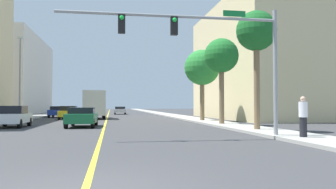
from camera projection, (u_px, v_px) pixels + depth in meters
ground at (108, 116)px, 47.64m from camera, size 192.00×192.00×0.00m
sidewalk_left at (38, 116)px, 46.13m from camera, size 2.70×168.00×0.15m
sidewalk_right at (172, 115)px, 49.15m from camera, size 2.70×168.00×0.15m
lane_marking_center at (108, 116)px, 47.64m from camera, size 0.16×144.00×0.01m
building_left_far at (11, 76)px, 63.58m from camera, size 10.48×26.17×14.07m
building_right_near at (273, 63)px, 41.42m from camera, size 14.47×22.17×13.33m
traffic_signal_mast at (210, 41)px, 15.93m from camera, size 10.32×0.36×5.99m
street_lamp at (20, 74)px, 33.47m from camera, size 0.56×0.28×8.13m
palm_near at (256, 33)px, 20.42m from camera, size 2.40×2.40×7.05m
palm_mid at (221, 57)px, 26.44m from camera, size 2.65×2.65×6.57m
palm_far at (202, 68)px, 32.51m from camera, size 3.37×3.37×6.68m
car_green at (82, 117)px, 24.50m from camera, size 2.08×4.47×1.39m
car_white at (12, 116)px, 24.17m from camera, size 1.97×3.90×1.52m
car_blue at (58, 111)px, 43.94m from camera, size 2.04×3.93×1.42m
car_silver at (120, 110)px, 58.53m from camera, size 2.00×4.30×1.30m
car_yellow at (69, 112)px, 37.59m from camera, size 1.88×4.15×1.47m
delivery_truck at (94, 104)px, 39.15m from camera, size 2.68×7.44×3.13m
pedestrian at (303, 117)px, 15.26m from camera, size 0.38×0.38×1.81m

